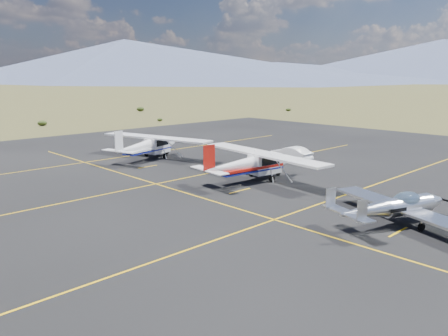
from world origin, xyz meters
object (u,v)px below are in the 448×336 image
aircraft_low_wing (396,207)px  aircraft_plain (148,145)px  sedan (291,154)px  aircraft_cessna (251,163)px

aircraft_low_wing → aircraft_plain: size_ratio=0.79×
sedan → aircraft_cessna: bearing=19.2°
aircraft_cessna → aircraft_plain: size_ratio=1.02×
aircraft_cessna → sedan: 8.79m
aircraft_low_wing → sedan: (9.98, 14.49, -0.30)m
aircraft_cessna → sedan: size_ratio=2.98×
aircraft_low_wing → aircraft_plain: 24.28m
aircraft_low_wing → aircraft_plain: bearing=106.7°
aircraft_low_wing → aircraft_cessna: size_ratio=0.77×
aircraft_low_wing → sedan: 17.59m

